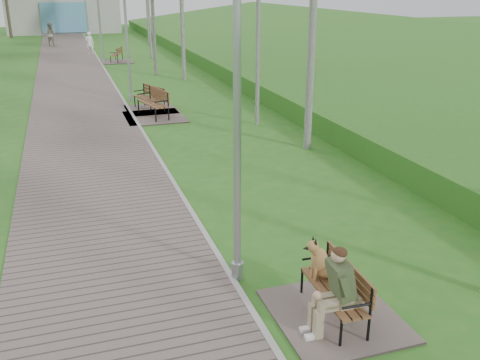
# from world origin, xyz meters

# --- Properties ---
(walkway) EXTENTS (3.50, 67.00, 0.04)m
(walkway) POSITION_xyz_m (-1.75, 21.50, 0.02)
(walkway) COLOR #6B5B57
(walkway) RESTS_ON ground
(kerb) EXTENTS (0.10, 67.00, 0.05)m
(kerb) POSITION_xyz_m (0.00, 21.50, 0.03)
(kerb) COLOR #999993
(kerb) RESTS_ON ground
(embankment) EXTENTS (14.00, 70.00, 1.60)m
(embankment) POSITION_xyz_m (12.00, 20.00, 0.00)
(embankment) COLOR #427827
(embankment) RESTS_ON ground
(building_north) EXTENTS (10.00, 5.20, 4.00)m
(building_north) POSITION_xyz_m (-1.50, 50.97, 1.99)
(building_north) COLOR #9E9E99
(building_north) RESTS_ON ground
(bench_main) EXTENTS (1.70, 1.89, 1.48)m
(bench_main) POSITION_xyz_m (1.00, 1.62, 0.41)
(bench_main) COLOR #6B5B57
(bench_main) RESTS_ON ground
(bench_second) EXTENTS (1.79, 1.99, 1.10)m
(bench_second) POSITION_xyz_m (0.73, 15.56, 0.20)
(bench_second) COLOR #6B5B57
(bench_second) RESTS_ON ground
(bench_third) EXTENTS (2.02, 2.25, 1.24)m
(bench_third) POSITION_xyz_m (0.67, 14.38, 0.23)
(bench_third) COLOR #6B5B57
(bench_third) RESTS_ON ground
(bench_far) EXTENTS (1.76, 1.95, 1.08)m
(bench_far) POSITION_xyz_m (0.96, 28.99, 0.20)
(bench_far) COLOR #6B5B57
(bench_far) RESTS_ON ground
(lamp_post_near) EXTENTS (0.19, 0.19, 5.04)m
(lamp_post_near) POSITION_xyz_m (0.10, 3.09, 2.36)
(lamp_post_near) COLOR #9D9FA5
(lamp_post_near) RESTS_ON ground
(lamp_post_second) EXTENTS (0.18, 0.18, 4.54)m
(lamp_post_second) POSITION_xyz_m (0.29, 17.42, 2.12)
(lamp_post_second) COLOR #9D9FA5
(lamp_post_second) RESTS_ON ground
(lamp_post_third) EXTENTS (0.20, 0.20, 5.08)m
(lamp_post_third) POSITION_xyz_m (0.11, 28.43, 2.38)
(lamp_post_third) COLOR #9D9FA5
(lamp_post_third) RESTS_ON ground
(lamp_post_far) EXTENTS (0.20, 0.20, 5.27)m
(lamp_post_far) POSITION_xyz_m (0.25, 44.40, 2.46)
(lamp_post_far) COLOR #9D9FA5
(lamp_post_far) RESTS_ON ground
(pedestrian_near) EXTENTS (0.61, 0.50, 1.46)m
(pedestrian_near) POSITION_xyz_m (-0.30, 33.13, 0.73)
(pedestrian_near) COLOR white
(pedestrian_near) RESTS_ON ground
(pedestrian_far) EXTENTS (1.01, 0.91, 1.70)m
(pedestrian_far) POSITION_xyz_m (-2.76, 39.01, 0.85)
(pedestrian_far) COLOR #9C9588
(pedestrian_far) RESTS_ON ground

